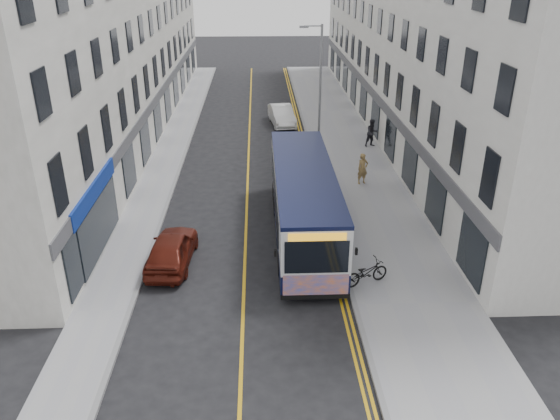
{
  "coord_description": "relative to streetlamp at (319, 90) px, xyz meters",
  "views": [
    {
      "loc": [
        0.66,
        -17.3,
        11.49
      ],
      "look_at": [
        1.51,
        3.68,
        1.6
      ],
      "focal_mm": 35.0,
      "sensor_mm": 36.0,
      "label": 1
    }
  ],
  "objects": [
    {
      "name": "pavement_east",
      "position": [
        2.08,
        -2.0,
        -4.32
      ],
      "size": [
        4.5,
        64.0,
        0.12
      ],
      "primitive_type": "cube",
      "color": "gray",
      "rests_on": "ground"
    },
    {
      "name": "car_maroon",
      "position": [
        -7.11,
        -11.91,
        -3.68
      ],
      "size": [
        1.92,
        4.19,
        1.39
      ],
      "primitive_type": "imported",
      "rotation": [
        0.0,
        0.0,
        3.07
      ],
      "color": "#52160D",
      "rests_on": "ground"
    },
    {
      "name": "kerb_east",
      "position": [
        -0.17,
        -2.0,
        -4.32
      ],
      "size": [
        0.18,
        64.0,
        0.13
      ],
      "primitive_type": "cube",
      "color": "slate",
      "rests_on": "ground"
    },
    {
      "name": "terrace_east",
      "position": [
        7.33,
        7.0,
        2.12
      ],
      "size": [
        6.0,
        46.0,
        13.0
      ],
      "primitive_type": "cube",
      "color": "silver",
      "rests_on": "ground"
    },
    {
      "name": "ground",
      "position": [
        -4.17,
        -14.0,
        -4.38
      ],
      "size": [
        140.0,
        140.0,
        0.0
      ],
      "primitive_type": "plane",
      "color": "black",
      "rests_on": "ground"
    },
    {
      "name": "road_centre_line",
      "position": [
        -4.17,
        -2.0,
        -4.38
      ],
      "size": [
        0.12,
        64.0,
        0.01
      ],
      "primitive_type": "cube",
      "color": "#CA9612",
      "rests_on": "ground"
    },
    {
      "name": "streetlamp",
      "position": [
        0.0,
        0.0,
        0.0
      ],
      "size": [
        1.32,
        0.18,
        8.0
      ],
      "color": "gray",
      "rests_on": "ground"
    },
    {
      "name": "bicycle",
      "position": [
        0.46,
        -13.87,
        -3.78
      ],
      "size": [
        1.94,
        1.31,
        0.97
      ],
      "primitive_type": "imported",
      "rotation": [
        0.0,
        0.0,
        1.97
      ],
      "color": "black",
      "rests_on": "pavement_east"
    },
    {
      "name": "terrace_west",
      "position": [
        -13.17,
        7.0,
        2.12
      ],
      "size": [
        6.0,
        46.0,
        13.0
      ],
      "primitive_type": "cube",
      "color": "silver",
      "rests_on": "ground"
    },
    {
      "name": "pedestrian_far",
      "position": [
        3.81,
        2.34,
        -3.37
      ],
      "size": [
        1.03,
        0.9,
        1.79
      ],
      "primitive_type": "imported",
      "rotation": [
        0.0,
        0.0,
        0.29
      ],
      "color": "black",
      "rests_on": "pavement_east"
    },
    {
      "name": "car_white",
      "position": [
        -1.78,
        7.96,
        -3.68
      ],
      "size": [
        2.04,
        4.44,
        1.41
      ],
      "primitive_type": "imported",
      "rotation": [
        0.0,
        0.0,
        0.13
      ],
      "color": "silver",
      "rests_on": "ground"
    },
    {
      "name": "pedestrian_near",
      "position": [
        2.07,
        -3.93,
        -3.41
      ],
      "size": [
        0.72,
        0.59,
        1.7
      ],
      "primitive_type": "imported",
      "rotation": [
        0.0,
        0.0,
        0.34
      ],
      "color": "olive",
      "rests_on": "pavement_east"
    },
    {
      "name": "road_dbl_yellow_inner",
      "position": [
        -0.62,
        -2.0,
        -4.38
      ],
      "size": [
        0.1,
        64.0,
        0.01
      ],
      "primitive_type": "cube",
      "color": "#CA9612",
      "rests_on": "ground"
    },
    {
      "name": "kerb_west",
      "position": [
        -8.17,
        -2.0,
        -4.32
      ],
      "size": [
        0.18,
        64.0,
        0.13
      ],
      "primitive_type": "cube",
      "color": "slate",
      "rests_on": "ground"
    },
    {
      "name": "road_dbl_yellow_outer",
      "position": [
        -0.42,
        -2.0,
        -4.38
      ],
      "size": [
        0.1,
        64.0,
        0.01
      ],
      "primitive_type": "cube",
      "color": "#CA9612",
      "rests_on": "ground"
    },
    {
      "name": "pavement_west",
      "position": [
        -9.17,
        -2.0,
        -4.32
      ],
      "size": [
        2.0,
        64.0,
        0.12
      ],
      "primitive_type": "cube",
      "color": "gray",
      "rests_on": "ground"
    },
    {
      "name": "city_bus",
      "position": [
        -1.59,
        -9.63,
        -2.64
      ],
      "size": [
        2.56,
        10.95,
        3.18
      ],
      "color": "black",
      "rests_on": "ground"
    }
  ]
}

